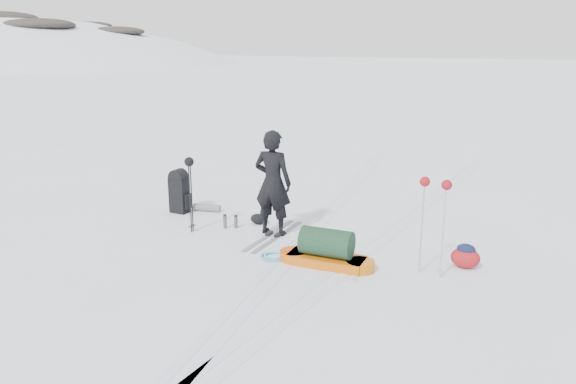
# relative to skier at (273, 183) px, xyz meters

# --- Properties ---
(ground) EXTENTS (200.00, 200.00, 0.00)m
(ground) POSITION_rel_skier_xyz_m (0.68, -0.62, -0.99)
(ground) COLOR white
(ground) RESTS_ON ground
(ski_tracks) EXTENTS (3.38, 17.97, 0.01)m
(ski_tracks) POSITION_rel_skier_xyz_m (1.29, 0.26, -0.98)
(ski_tracks) COLOR silver
(ski_tracks) RESTS_ON ground
(skier) EXTENTS (0.73, 0.48, 1.97)m
(skier) POSITION_rel_skier_xyz_m (0.00, 0.00, 0.00)
(skier) COLOR black
(skier) RESTS_ON ground
(pulk_sled) EXTENTS (1.61, 0.54, 0.62)m
(pulk_sled) POSITION_rel_skier_xyz_m (1.42, -1.05, -0.75)
(pulk_sled) COLOR #CF5C0C
(pulk_sled) RESTS_ON ground
(expedition_rucksack) EXTENTS (0.99, 0.55, 0.94)m
(expedition_rucksack) POSITION_rel_skier_xyz_m (-2.31, 0.49, -0.55)
(expedition_rucksack) COLOR black
(expedition_rucksack) RESTS_ON ground
(ski_poles_black) EXTENTS (0.18, 0.21, 1.45)m
(ski_poles_black) POSITION_rel_skier_xyz_m (-1.47, -0.49, 0.20)
(ski_poles_black) COLOR black
(ski_poles_black) RESTS_ON ground
(ski_poles_silver) EXTENTS (0.49, 0.24, 1.55)m
(ski_poles_silver) POSITION_rel_skier_xyz_m (3.03, -0.81, 0.31)
(ski_poles_silver) COLOR #ADAEB4
(ski_poles_silver) RESTS_ON ground
(touring_skis_grey) EXTENTS (0.40, 1.90, 0.07)m
(touring_skis_grey) POSITION_rel_skier_xyz_m (0.07, -0.14, -0.97)
(touring_skis_grey) COLOR gray
(touring_skis_grey) RESTS_ON ground
(touring_skis_white) EXTENTS (0.81, 1.65, 0.06)m
(touring_skis_white) POSITION_rel_skier_xyz_m (1.69, -0.82, -0.97)
(touring_skis_white) COLOR silver
(touring_skis_white) RESTS_ON ground
(rope_coil) EXTENTS (0.57, 0.57, 0.05)m
(rope_coil) POSITION_rel_skier_xyz_m (0.50, -1.10, -0.96)
(rope_coil) COLOR #4F98C1
(rope_coil) RESTS_ON ground
(small_daypack) EXTENTS (0.53, 0.45, 0.40)m
(small_daypack) POSITION_rel_skier_xyz_m (3.51, -0.29, -0.79)
(small_daypack) COLOR maroon
(small_daypack) RESTS_ON ground
(thermos_pair) EXTENTS (0.28, 0.18, 0.28)m
(thermos_pair) POSITION_rel_skier_xyz_m (-0.89, -0.04, -0.86)
(thermos_pair) COLOR #595B60
(thermos_pair) RESTS_ON ground
(stuff_sack) EXTENTS (0.40, 0.36, 0.20)m
(stuff_sack) POSITION_rel_skier_xyz_m (-0.50, 0.41, -0.88)
(stuff_sack) COLOR black
(stuff_sack) RESTS_ON ground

